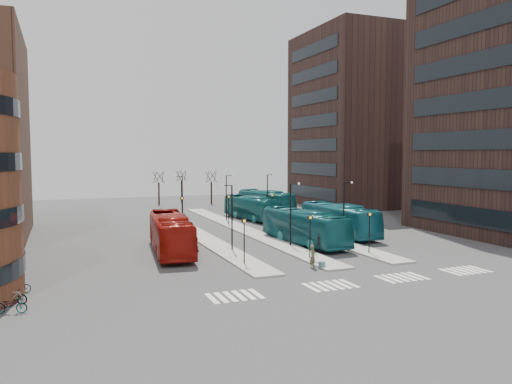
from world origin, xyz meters
name	(u,v)px	position (x,y,z in m)	size (l,w,h in m)	color
ground	(377,300)	(0.00, 0.00, 0.00)	(160.00, 160.00, 0.00)	#323235
island_left	(194,232)	(-4.00, 30.00, 0.07)	(2.50, 45.00, 0.15)	gray
island_mid	(242,229)	(2.00, 30.00, 0.07)	(2.50, 45.00, 0.15)	gray
island_right	(288,226)	(8.00, 30.00, 0.07)	(2.50, 45.00, 0.15)	gray
suitcase	(322,265)	(0.93, 8.68, 0.28)	(0.45, 0.35, 0.56)	navy
red_bus	(171,233)	(-8.87, 19.37, 1.78)	(3.00, 12.82, 3.57)	maroon
teal_bus_a	(304,227)	(4.61, 18.98, 1.74)	(2.92, 12.50, 3.48)	#135961
teal_bus_b	(251,208)	(6.27, 38.18, 1.64)	(2.75, 11.75, 3.27)	#12595C
teal_bus_c	(339,219)	(10.67, 22.35, 1.75)	(2.95, 12.60, 3.51)	#166070
teal_bus_d	(266,202)	(10.95, 44.23, 1.75)	(2.95, 12.59, 3.51)	#125A5E
traveller	(313,257)	(0.34, 9.10, 0.93)	(0.68, 0.44, 1.85)	#494A2C
commuter_a	(194,242)	(-6.73, 19.04, 0.90)	(0.88, 0.68, 1.81)	black
commuter_b	(320,243)	(3.71, 14.06, 0.94)	(1.11, 0.46, 1.89)	black
commuter_c	(305,237)	(4.26, 18.06, 0.88)	(1.14, 0.65, 1.76)	black
bicycle_near	(11,305)	(-21.00, 5.42, 0.48)	(0.64, 1.83, 0.96)	gray
bicycle_mid	(13,297)	(-21.00, 7.16, 0.48)	(0.45, 1.58, 0.95)	gray
bicycle_far	(17,287)	(-21.00, 9.62, 0.45)	(0.60, 1.72, 0.90)	gray
crosswalk_stripes	(364,282)	(1.75, 4.00, 0.01)	(22.35, 2.40, 0.01)	silver
tower_far	(363,120)	(31.98, 50.00, 15.00)	(20.12, 20.00, 30.00)	#301F1A
sign_poles	(261,217)	(1.60, 23.00, 2.41)	(12.45, 22.12, 3.65)	black
lamp_posts	(253,201)	(2.64, 28.00, 3.58)	(14.04, 20.24, 6.12)	black
bare_trees	(184,189)	(2.67, 62.67, 2.72)	(10.97, 8.14, 5.90)	black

